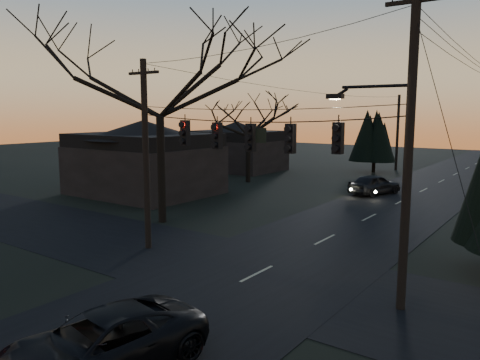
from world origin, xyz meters
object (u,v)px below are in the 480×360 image
Objects in this scene: bare_tree_left at (159,72)px; utility_pole_left at (149,248)px; sedan_oncoming_a at (374,184)px; suv_near at (101,344)px; utility_pole_far_l at (396,170)px; utility_pole_right at (400,309)px.

utility_pole_left is at bearing -52.02° from bare_tree_left.
bare_tree_left is 2.63× the size of sedan_oncoming_a.
suv_near is (9.98, -11.97, -7.61)m from bare_tree_left.
utility_pole_far_l is 16.60m from sedan_oncoming_a.
sedan_oncoming_a is at bearing -77.91° from utility_pole_far_l.
sedan_oncoming_a is (3.47, 19.79, 0.77)m from utility_pole_left.
bare_tree_left is 18.67m from sedan_oncoming_a.
suv_near is at bearing 115.50° from sedan_oncoming_a.
bare_tree_left reaches higher than utility_pole_far_l.
suv_near is 27.89m from sedan_oncoming_a.
sedan_oncoming_a reaches higher than suv_near.
utility_pole_far_l is at bearing 109.37° from suv_near.
utility_pole_far_l is 1.54× the size of suv_near.
utility_pole_right is 21.37m from sedan_oncoming_a.
sedan_oncoming_a is at bearing 107.42° from suv_near.
utility_pole_right reaches higher than sedan_oncoming_a.
sedan_oncoming_a is (-8.03, 19.79, 0.77)m from utility_pole_right.
utility_pole_left is 10.45m from suv_near.
sedan_oncoming_a is at bearing 67.09° from bare_tree_left.
utility_pole_left reaches higher than utility_pole_far_l.
utility_pole_left is at bearing 98.70° from sedan_oncoming_a.
utility_pole_far_l is 0.67× the size of bare_tree_left.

